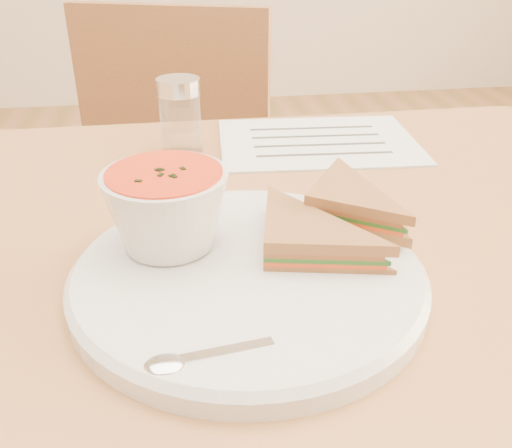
{
  "coord_description": "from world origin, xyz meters",
  "views": [
    {
      "loc": [
        -0.06,
        -0.52,
        1.04
      ],
      "look_at": [
        0.0,
        -0.09,
        0.8
      ],
      "focal_mm": 40.0,
      "sensor_mm": 36.0,
      "label": 1
    }
  ],
  "objects": [
    {
      "name": "chair_far",
      "position": [
        -0.12,
        0.45,
        0.44
      ],
      "size": [
        0.5,
        0.5,
        0.89
      ],
      "primitive_type": null,
      "rotation": [
        0.0,
        0.0,
        2.81
      ],
      "color": "brown",
      "rests_on": "floor"
    },
    {
      "name": "plate",
      "position": [
        -0.01,
        -0.11,
        0.76
      ],
      "size": [
        0.35,
        0.35,
        0.02
      ],
      "primitive_type": null,
      "rotation": [
        0.0,
        0.0,
        -0.16
      ],
      "color": "silver",
      "rests_on": "dining_table"
    },
    {
      "name": "soup_bowl",
      "position": [
        -0.07,
        -0.06,
        0.8
      ],
      "size": [
        0.14,
        0.14,
        0.08
      ],
      "primitive_type": null,
      "rotation": [
        0.0,
        0.0,
        0.27
      ],
      "color": "silver",
      "rests_on": "plate"
    },
    {
      "name": "sandwich_half_a",
      "position": [
        0.0,
        -0.12,
        0.78
      ],
      "size": [
        0.13,
        0.13,
        0.03
      ],
      "primitive_type": null,
      "rotation": [
        0.0,
        0.0,
        -0.2
      ],
      "color": "#995936",
      "rests_on": "plate"
    },
    {
      "name": "sandwich_half_b",
      "position": [
        0.05,
        -0.06,
        0.79
      ],
      "size": [
        0.14,
        0.14,
        0.03
      ],
      "primitive_type": null,
      "rotation": [
        0.0,
        0.0,
        -0.58
      ],
      "color": "#995936",
      "rests_on": "plate"
    },
    {
      "name": "spoon",
      "position": [
        -0.04,
        -0.21,
        0.77
      ],
      "size": [
        0.16,
        0.06,
        0.01
      ],
      "primitive_type": null,
      "rotation": [
        0.0,
        0.0,
        0.17
      ],
      "color": "silver",
      "rests_on": "plate"
    },
    {
      "name": "paper_menu",
      "position": [
        0.14,
        0.23,
        0.75
      ],
      "size": [
        0.29,
        0.22,
        0.0
      ],
      "primitive_type": null,
      "rotation": [
        0.0,
        0.0,
        -0.07
      ],
      "color": "white",
      "rests_on": "dining_table"
    },
    {
      "name": "condiment_shaker",
      "position": [
        -0.05,
        0.21,
        0.8
      ],
      "size": [
        0.07,
        0.07,
        0.1
      ],
      "primitive_type": null,
      "rotation": [
        0.0,
        0.0,
        -0.37
      ],
      "color": "silver",
      "rests_on": "dining_table"
    }
  ]
}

